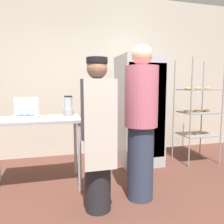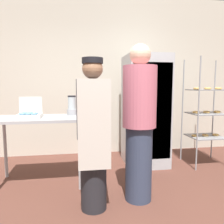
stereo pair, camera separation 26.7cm
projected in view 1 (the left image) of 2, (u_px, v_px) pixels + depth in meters
The scene contains 9 objects.
ground_plane at pixel (140, 222), 2.11m from camera, with size 14.00×14.00×0.00m, color brown.
back_wall at pixel (95, 76), 4.21m from camera, with size 6.40×0.12×3.01m, color beige.
refrigerator at pixel (139, 110), 3.70m from camera, with size 0.67×0.76×1.81m.
baking_rack at pixel (197, 112), 3.77m from camera, with size 0.62×0.53×1.76m.
prep_counter at pixel (36, 127), 2.79m from camera, with size 1.13×0.63×0.90m.
donut_box at pixel (25, 115), 2.70m from camera, with size 0.30×0.23×0.27m.
blender_pitcher at pixel (68, 107), 3.01m from camera, with size 0.14×0.14×0.28m.
person_baker at pixel (98, 133), 2.23m from camera, with size 0.34×0.35×1.59m.
person_customer at pixel (141, 122), 2.47m from camera, with size 0.37×0.37×1.76m.
Camera 1 is at (-0.77, -1.84, 1.31)m, focal length 35.00 mm.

